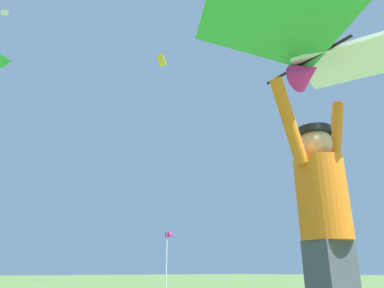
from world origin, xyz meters
name	(u,v)px	position (x,y,z in m)	size (l,w,h in m)	color
kite_flyer_person	(325,223)	(-0.15, 0.20, 0.94)	(0.81, 0.37, 1.92)	#424751
held_stunt_kite	(314,49)	(-0.16, 0.11, 2.24)	(2.16, 1.22, 0.44)	black
distant_kite_green_low_right	(0,60)	(0.09, 20.30, 12.53)	(1.14, 1.09, 0.48)	green
distant_kite_yellow_far_center	(161,60)	(9.77, 17.51, 15.09)	(0.86, 0.71, 0.91)	yellow
distant_kite_white_mid_left	(5,12)	(0.64, 28.88, 22.02)	(0.82, 0.81, 0.27)	white
marker_flag	(170,239)	(4.68, 8.80, 1.65)	(0.30, 0.24, 1.90)	silver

